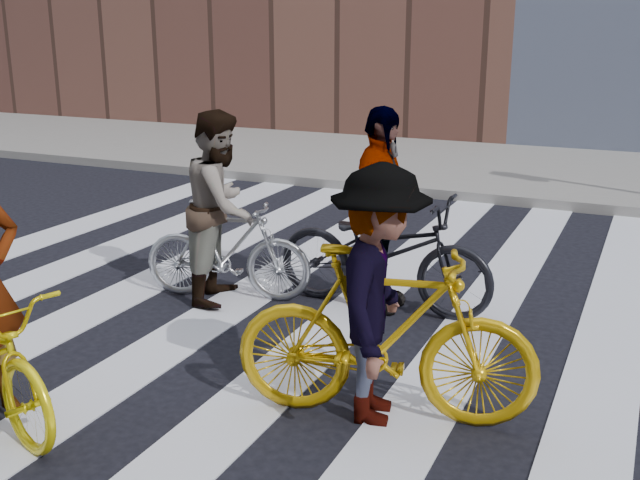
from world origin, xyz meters
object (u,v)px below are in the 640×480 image
Objects in this scene: bike_yellow_right at (385,335)px; rider_mid at (221,207)px; rider_rear at (379,210)px; bike_silver_mid at (227,250)px; bike_dark_rear at (383,252)px; rider_right at (379,296)px.

bike_yellow_right is 2.70m from rider_mid.
rider_mid is (-2.19, 1.54, 0.30)m from bike_yellow_right.
bike_silver_mid is at bearing 105.33° from rider_rear.
bike_dark_rear is 1.57m from rider_mid.
rider_rear reaches higher than bike_silver_mid.
rider_rear reaches higher than rider_mid.
bike_yellow_right reaches higher than bike_silver_mid.
bike_silver_mid is 1.48m from bike_dark_rear.
bike_dark_rear is at bearing 7.02° from bike_yellow_right.
bike_dark_rear is at bearing -89.98° from bike_silver_mid.
rider_mid is at bearing 40.97° from rider_right.
rider_mid is at bearing 41.60° from bike_yellow_right.
rider_right reaches higher than bike_yellow_right.
bike_dark_rear is 0.39m from rider_rear.
bike_silver_mid is at bearing 104.83° from bike_dark_rear.
rider_mid is at bearing 104.83° from rider_rear.
rider_rear is at bearing 8.33° from bike_yellow_right.
bike_dark_rear is at bearing -90.45° from rider_mid.
rider_rear is at bearing 90.45° from bike_dark_rear.
bike_yellow_right is 2.08m from rider_rear.
bike_yellow_right is at bearing -139.53° from rider_mid.
rider_rear reaches higher than bike_yellow_right.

